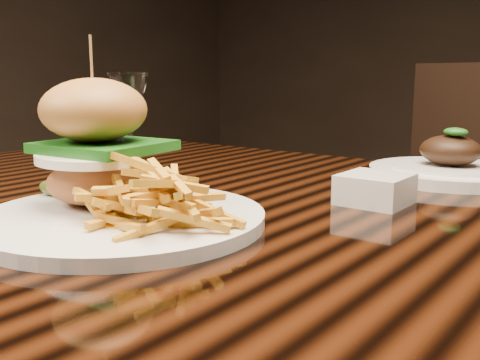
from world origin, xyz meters
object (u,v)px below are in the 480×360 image
Objects in this scene: dining_table at (301,267)px; chair_far at (452,220)px; far_dish at (449,168)px; burger_plate at (117,177)px; wine_glass at (129,103)px.

dining_table is 1.68× the size of chair_far.
dining_table is at bearing -103.60° from far_dish.
chair_far is (0.07, 1.07, -0.27)m from burger_plate.
wine_glass is 0.53m from far_dish.
far_dish is (0.08, 0.33, 0.09)m from dining_table.
wine_glass is at bearing -136.07° from far_dish.
wine_glass reaches higher than dining_table.
chair_far is at bearing 93.28° from burger_plate.
wine_glass is at bearing 140.94° from burger_plate.
dining_table is at bearing 61.30° from burger_plate.
burger_plate is at bearing -73.32° from chair_far.
dining_table is 9.27× the size of wine_glass.
dining_table is 0.36m from wine_glass.
burger_plate reaches higher than dining_table.
far_dish is 0.61m from chair_far.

